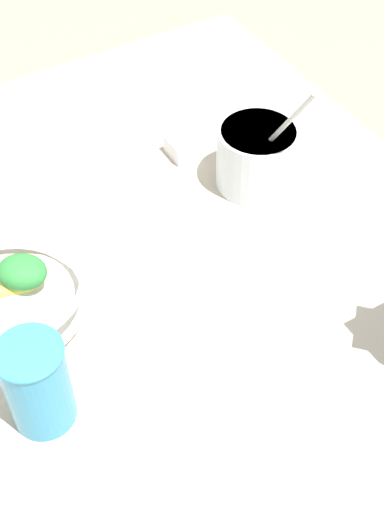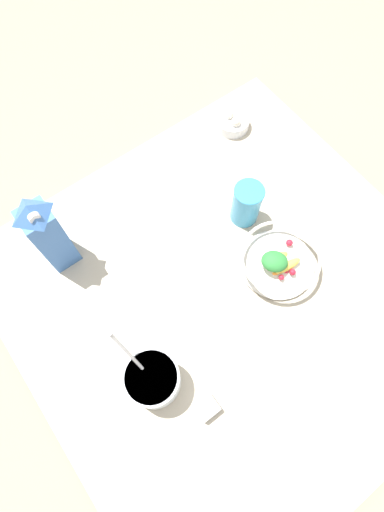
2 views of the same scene
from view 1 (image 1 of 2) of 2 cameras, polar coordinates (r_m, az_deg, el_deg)
ground_plane at (r=1.14m, az=-6.18°, el=-2.88°), size 6.00×6.00×0.00m
countertop at (r=1.13m, az=-6.26°, el=-2.22°), size 1.16×1.16×0.04m
fruit_bowl at (r=1.06m, az=-14.36°, el=-2.91°), size 0.23×0.23×0.09m
yogurt_tub at (r=1.22m, az=5.21°, el=8.11°), size 0.14×0.18×0.25m
drinking_cup at (r=0.92m, az=-12.32°, el=-9.87°), size 0.09×0.09×0.14m
spice_jar at (r=1.30m, az=-0.69°, el=8.68°), size 0.05×0.05×0.03m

